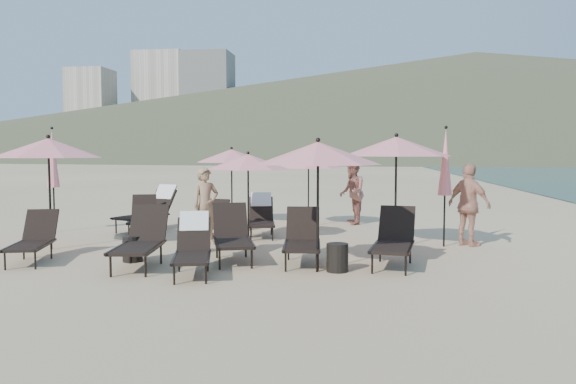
# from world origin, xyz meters

# --- Properties ---
(ground) EXTENTS (800.00, 800.00, 0.00)m
(ground) POSITION_xyz_m (0.00, 0.00, 0.00)
(ground) COLOR #D6BA8C
(ground) RESTS_ON ground
(volcanic_headland) EXTENTS (690.00, 690.00, 55.00)m
(volcanic_headland) POSITION_xyz_m (71.37, 302.62, 26.49)
(volcanic_headland) COLOR brown
(volcanic_headland) RESTS_ON ground
(hotel_skyline) EXTENTS (109.00, 82.00, 55.00)m
(hotel_skyline) POSITION_xyz_m (-93.62, 271.21, 24.18)
(hotel_skyline) COLOR beige
(hotel_skyline) RESTS_ON ground
(lounger_0) EXTENTS (1.01, 1.69, 0.92)m
(lounger_0) POSITION_xyz_m (-4.44, 0.05, 0.43)
(lounger_0) COLOR black
(lounger_0) RESTS_ON ground
(lounger_1) EXTENTS (0.93, 1.89, 1.04)m
(lounger_1) POSITION_xyz_m (-2.26, -0.13, 0.49)
(lounger_1) COLOR black
(lounger_1) RESTS_ON ground
(lounger_2) EXTENTS (0.94, 1.68, 0.99)m
(lounger_2) POSITION_xyz_m (-1.19, -0.55, 0.47)
(lounger_2) COLOR black
(lounger_2) RESTS_ON ground
(lounger_3) EXTENTS (1.17, 1.90, 1.02)m
(lounger_3) POSITION_xyz_m (-0.80, 0.67, 0.48)
(lounger_3) COLOR black
(lounger_3) RESTS_ON ground
(lounger_4) EXTENTS (0.78, 1.74, 0.97)m
(lounger_4) POSITION_xyz_m (0.53, 0.60, 0.45)
(lounger_4) COLOR black
(lounger_4) RESTS_ON ground
(lounger_5) EXTENTS (0.92, 1.84, 1.01)m
(lounger_5) POSITION_xyz_m (2.19, 0.59, 0.47)
(lounger_5) COLOR black
(lounger_5) RESTS_ON ground
(lounger_6) EXTENTS (1.07, 1.73, 0.93)m
(lounger_6) POSITION_xyz_m (-3.86, 3.83, 0.44)
(lounger_6) COLOR black
(lounger_6) RESTS_ON ground
(lounger_7) EXTENTS (1.26, 1.97, 1.16)m
(lounger_7) POSITION_xyz_m (-3.91, 4.50, 0.55)
(lounger_7) COLOR black
(lounger_7) RESTS_ON ground
(lounger_8) EXTENTS (0.84, 1.58, 0.86)m
(lounger_8) POSITION_xyz_m (-2.08, 3.57, 0.40)
(lounger_8) COLOR black
(lounger_8) RESTS_ON ground
(lounger_9) EXTENTS (0.89, 1.72, 1.02)m
(lounger_9) POSITION_xyz_m (-0.82, 3.82, 0.49)
(lounger_9) COLOR black
(lounger_9) RESTS_ON ground
(umbrella_open_0) EXTENTS (2.23, 2.23, 2.40)m
(umbrella_open_0) POSITION_xyz_m (-4.84, 1.33, 2.12)
(umbrella_open_0) COLOR black
(umbrella_open_0) RESTS_ON ground
(umbrella_open_1) EXTENTS (1.91, 1.91, 2.06)m
(umbrella_open_1) POSITION_xyz_m (-0.97, 2.98, 1.82)
(umbrella_open_1) COLOR black
(umbrella_open_1) RESTS_ON ground
(umbrella_open_2) EXTENTS (2.26, 2.26, 2.44)m
(umbrella_open_2) POSITION_xyz_m (2.32, 2.42, 2.15)
(umbrella_open_2) COLOR black
(umbrella_open_2) RESTS_ON ground
(umbrella_open_3) EXTENTS (2.04, 2.04, 2.19)m
(umbrella_open_3) POSITION_xyz_m (-2.05, 5.91, 1.94)
(umbrella_open_3) COLOR black
(umbrella_open_3) RESTS_ON ground
(umbrella_open_4) EXTENTS (1.87, 1.87, 2.01)m
(umbrella_open_4) POSITION_xyz_m (0.15, 5.73, 1.78)
(umbrella_open_4) COLOR black
(umbrella_open_4) RESTS_ON ground
(umbrella_open_5) EXTENTS (2.12, 2.12, 2.28)m
(umbrella_open_5) POSITION_xyz_m (0.87, -0.11, 2.01)
(umbrella_open_5) COLOR black
(umbrella_open_5) RESTS_ON ground
(umbrella_closed_0) EXTENTS (0.30, 0.30, 2.60)m
(umbrella_closed_0) POSITION_xyz_m (3.37, 2.78, 1.81)
(umbrella_closed_0) COLOR black
(umbrella_closed_0) RESTS_ON ground
(umbrella_closed_1) EXTENTS (0.31, 0.31, 2.68)m
(umbrella_closed_1) POSITION_xyz_m (-6.18, 3.76, 1.87)
(umbrella_closed_1) COLOR black
(umbrella_closed_1) RESTS_ON ground
(side_table_0) EXTENTS (0.37, 0.37, 0.48)m
(side_table_0) POSITION_xyz_m (-2.61, 0.29, 0.24)
(side_table_0) COLOR black
(side_table_0) RESTS_ON ground
(side_table_1) EXTENTS (0.37, 0.37, 0.48)m
(side_table_1) POSITION_xyz_m (1.21, -0.09, 0.24)
(side_table_1) COLOR black
(side_table_1) RESTS_ON ground
(beachgoer_a) EXTENTS (0.73, 0.72, 1.70)m
(beachgoer_a) POSITION_xyz_m (-1.82, 2.42, 0.85)
(beachgoer_a) COLOR #A87E5B
(beachgoer_a) RESTS_ON ground
(beachgoer_b) EXTENTS (0.79, 0.96, 1.81)m
(beachgoer_b) POSITION_xyz_m (1.33, 6.34, 0.90)
(beachgoer_b) COLOR #A86657
(beachgoer_b) RESTS_ON ground
(beachgoer_c) EXTENTS (1.04, 1.07, 1.80)m
(beachgoer_c) POSITION_xyz_m (3.91, 2.94, 0.90)
(beachgoer_c) COLOR tan
(beachgoer_c) RESTS_ON ground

